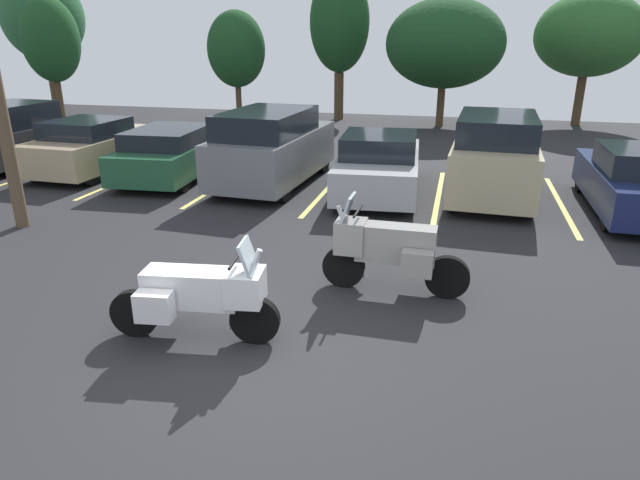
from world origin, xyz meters
The scene contains 17 objects.
ground centered at (0.00, 0.00, -0.05)m, with size 44.00×44.00×0.10m, color #262628.
motorcycle_touring centered at (-0.67, 0.44, 0.64)m, with size 2.19×0.99×1.36m.
motorcycle_second centered at (1.44, 2.43, 0.68)m, with size 2.20×0.88×1.47m.
parking_stripes centered at (-2.19, 7.97, 0.00)m, with size 24.90×4.95×0.01m.
car_charcoal centered at (-10.31, 7.97, 0.89)m, with size 2.24×4.74×1.81m.
car_tan centered at (-7.58, 8.23, 0.72)m, with size 2.02×4.27×1.49m.
car_green centered at (-5.11, 8.23, 0.68)m, with size 2.16×4.71×1.37m.
car_grey centered at (-2.29, 8.09, 0.96)m, with size 2.18×4.67×1.92m.
car_silver centered at (0.48, 7.92, 0.70)m, with size 2.16×4.52×1.47m.
car_champagne centered at (3.13, 8.26, 0.97)m, with size 2.06×4.45×1.94m.
car_navy centered at (6.06, 7.63, 0.70)m, with size 1.79×4.40×1.47m.
tree_rear centered at (-7.20, 18.05, 3.06)m, with size 2.45×2.45×4.63m.
tree_center centered at (-18.78, 20.83, 4.47)m, with size 4.03×4.03×6.68m.
tree_far_left centered at (1.43, 19.06, 3.30)m, with size 4.77×4.77×5.06m.
tree_right centered at (7.08, 20.80, 3.63)m, with size 4.28×4.28×5.30m.
tree_center_left centered at (-3.14, 20.01, 4.12)m, with size 2.59×2.59×6.25m.
tree_far_right centered at (-15.52, 17.07, 3.42)m, with size 2.47×2.47×5.24m.
Camera 1 is at (2.30, -5.22, 3.66)m, focal length 31.17 mm.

